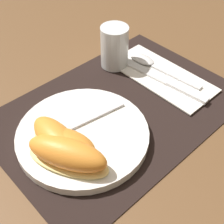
{
  "coord_description": "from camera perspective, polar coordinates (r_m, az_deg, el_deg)",
  "views": [
    {
      "loc": [
        -0.31,
        -0.31,
        0.42
      ],
      "look_at": [
        -0.03,
        -0.01,
        0.02
      ],
      "focal_mm": 50.0,
      "sensor_mm": 36.0,
      "label": 1
    }
  ],
  "objects": [
    {
      "name": "ground_plane",
      "position": [
        0.6,
        1.11,
        0.45
      ],
      "size": [
        3.0,
        3.0,
        0.0
      ],
      "primitive_type": "plane",
      "color": "brown"
    },
    {
      "name": "placemat",
      "position": [
        0.6,
        1.11,
        0.58
      ],
      "size": [
        0.47,
        0.32,
        0.0
      ],
      "color": "black",
      "rests_on": "ground_plane"
    },
    {
      "name": "plate",
      "position": [
        0.55,
        -5.36,
        -4.18
      ],
      "size": [
        0.23,
        0.23,
        0.02
      ],
      "color": "white",
      "rests_on": "placemat"
    },
    {
      "name": "juice_glass",
      "position": [
        0.69,
        0.45,
        11.47
      ],
      "size": [
        0.06,
        0.06,
        0.09
      ],
      "color": "silver",
      "rests_on": "placemat"
    },
    {
      "name": "napkin",
      "position": [
        0.68,
        8.98,
        6.58
      ],
      "size": [
        0.11,
        0.23,
        0.0
      ],
      "color": "white",
      "rests_on": "placemat"
    },
    {
      "name": "knife",
      "position": [
        0.67,
        9.01,
        6.0
      ],
      "size": [
        0.04,
        0.23,
        0.01
      ],
      "color": "silver",
      "rests_on": "napkin"
    },
    {
      "name": "spoon",
      "position": [
        0.71,
        7.07,
        8.82
      ],
      "size": [
        0.04,
        0.18,
        0.01
      ],
      "color": "silver",
      "rests_on": "napkin"
    },
    {
      "name": "fork",
      "position": [
        0.55,
        -6.9,
        -2.6
      ],
      "size": [
        0.18,
        0.05,
        0.0
      ],
      "color": "silver",
      "rests_on": "plate"
    },
    {
      "name": "citrus_wedge_0",
      "position": [
        0.51,
        -9.98,
        -5.16
      ],
      "size": [
        0.06,
        0.12,
        0.04
      ],
      "color": "#F4DB84",
      "rests_on": "plate"
    },
    {
      "name": "citrus_wedge_1",
      "position": [
        0.5,
        -8.42,
        -5.95
      ],
      "size": [
        0.09,
        0.12,
        0.04
      ],
      "color": "#F4DB84",
      "rests_on": "plate"
    },
    {
      "name": "citrus_wedge_2",
      "position": [
        0.48,
        -8.17,
        -7.74
      ],
      "size": [
        0.11,
        0.14,
        0.05
      ],
      "color": "#F4DB84",
      "rests_on": "plate"
    }
  ]
}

